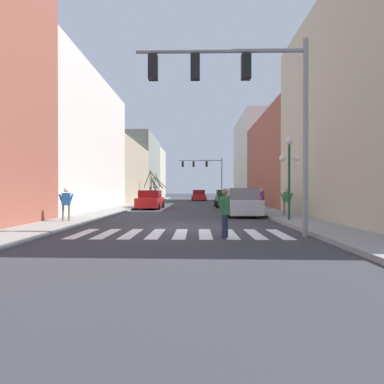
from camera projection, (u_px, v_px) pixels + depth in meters
The scene contains 19 objects.
ground_plane at pixel (183, 227), 12.80m from camera, with size 240.00×240.00×0.00m, color #38383D.
sidewalk_left at pixel (53, 225), 12.90m from camera, with size 2.11×90.00×0.15m.
sidewalk_right at pixel (315, 226), 12.71m from camera, with size 2.11×90.00×0.15m.
building_row_left at pixel (115, 161), 37.19m from camera, with size 6.00×62.14×12.96m.
building_row_right at pixel (293, 150), 28.24m from camera, with size 6.00×42.88×11.80m.
crosswalk_stripes at pixel (181, 234), 10.91m from camera, with size 7.65×2.60×0.01m.
traffic_signal_near at pixel (245, 92), 10.22m from camera, with size 5.88×0.28×6.76m.
traffic_signal_far at pixel (206, 169), 44.73m from camera, with size 6.58×0.28×6.43m.
street_lamp_right_corner at pixel (289, 161), 14.57m from camera, with size 0.95×0.36×4.03m.
car_driving_toward_lane at pixel (226, 199), 28.04m from camera, with size 2.15×4.58×1.61m.
car_parked_left_far at pixel (199, 196), 45.42m from camera, with size 2.19×4.86×1.62m.
car_parked_right_far at pixel (241, 203), 18.58m from camera, with size 2.14×4.53×1.72m.
car_driving_away_lane at pixel (150, 200), 25.63m from camera, with size 2.06×4.74×1.58m.
pedestrian_on_right_sidewalk at pixel (287, 199), 16.80m from camera, with size 0.68×0.28×1.58m.
pedestrian_near_right_corner at pixel (66, 201), 14.03m from camera, with size 0.67×0.27×1.55m.
pedestrian_crossing_street at pixel (225, 209), 9.92m from camera, with size 0.39×0.67×1.65m.
pedestrian_waiting_at_curb at pixel (262, 196), 24.07m from camera, with size 0.57×0.50×1.57m.
street_tree_left_mid at pixel (156, 188), 46.36m from camera, with size 2.96×1.73×4.17m.
street_tree_right_far at pixel (152, 187), 37.85m from camera, with size 2.53×1.84×3.94m.
Camera 1 is at (0.60, -12.78, 1.60)m, focal length 28.00 mm.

